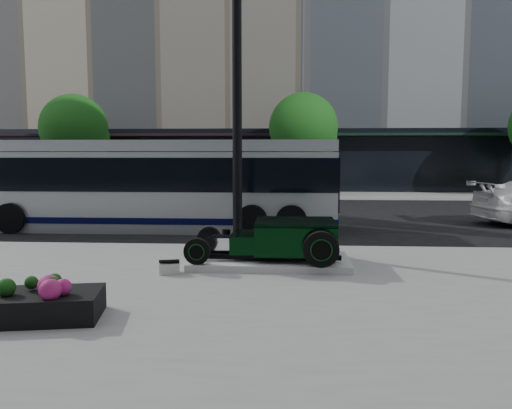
# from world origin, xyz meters

# --- Properties ---
(ground) EXTENTS (120.00, 120.00, 0.00)m
(ground) POSITION_xyz_m (0.00, 0.00, 0.00)
(ground) COLOR black
(ground) RESTS_ON ground
(sidewalk_far) EXTENTS (70.00, 4.00, 0.12)m
(sidewalk_far) POSITION_xyz_m (0.00, 14.00, 0.06)
(sidewalk_far) COLOR gray
(sidewalk_far) RESTS_ON ground
(street_trees) EXTENTS (29.80, 3.80, 5.70)m
(street_trees) POSITION_xyz_m (1.15, 13.07, 3.77)
(street_trees) COLOR black
(street_trees) RESTS_ON sidewalk_far
(display_plinth) EXTENTS (3.40, 1.80, 0.15)m
(display_plinth) POSITION_xyz_m (-0.24, -4.24, 0.20)
(display_plinth) COLOR silver
(display_plinth) RESTS_ON sidewalk_near
(hot_rod) EXTENTS (3.22, 2.00, 0.81)m
(hot_rod) POSITION_xyz_m (0.10, -4.24, 0.70)
(hot_rod) COLOR black
(hot_rod) RESTS_ON display_plinth
(info_plaque) EXTENTS (0.45, 0.38, 0.31)m
(info_plaque) POSITION_xyz_m (-2.22, -5.23, 0.24)
(info_plaque) COLOR silver
(info_plaque) RESTS_ON sidewalk_near
(lamppost) EXTENTS (0.44, 0.44, 8.05)m
(lamppost) POSITION_xyz_m (-1.14, -2.20, 3.84)
(lamppost) COLOR black
(lamppost) RESTS_ON sidewalk_near
(flower_planter) EXTENTS (2.09, 1.31, 0.63)m
(flower_planter) POSITION_xyz_m (-3.57, -8.07, 0.35)
(flower_planter) COLOR black
(flower_planter) RESTS_ON sidewalk_near
(transit_bus) EXTENTS (12.12, 2.88, 2.92)m
(transit_bus) POSITION_xyz_m (-4.32, 1.39, 1.49)
(transit_bus) COLOR #B8BDC2
(transit_bus) RESTS_ON ground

